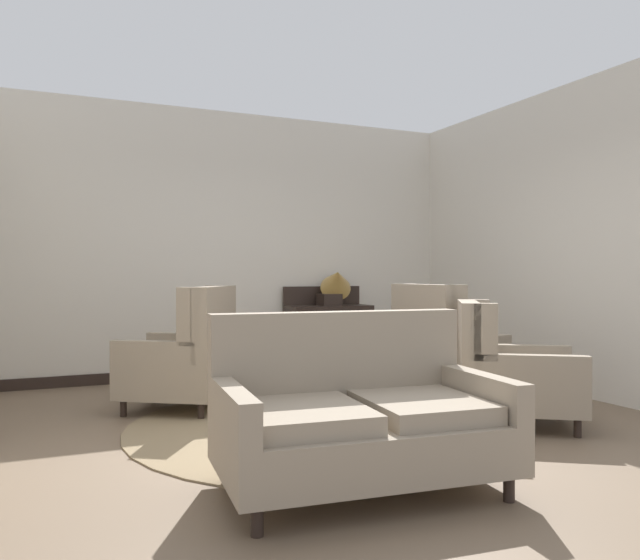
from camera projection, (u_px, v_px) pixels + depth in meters
name	position (u px, v px, depth m)	size (l,w,h in m)	color
ground	(344.00, 435.00, 4.63)	(8.32, 8.32, 0.00)	brown
wall_back	(232.00, 244.00, 7.33)	(5.68, 0.08, 3.07)	silver
wall_right	(543.00, 241.00, 6.55)	(0.08, 4.16, 3.07)	silver
baseboard_back	(233.00, 371.00, 7.30)	(5.52, 0.03, 0.12)	black
area_rug	(327.00, 425.00, 4.91)	(3.09, 3.09, 0.01)	#847051
coffee_table	(343.00, 370.00, 5.04)	(0.92, 0.92, 0.50)	black
porcelain_vase	(345.00, 339.00, 5.11)	(0.16, 0.16, 0.37)	brown
settee	(358.00, 418.00, 3.47)	(1.62, 1.04, 0.96)	gray
armchair_foreground_right	(443.00, 352.00, 5.87)	(0.89, 0.86, 1.09)	gray
armchair_back_corner	(507.00, 373.00, 4.93)	(1.18, 1.14, 0.97)	gray
armchair_beside_settee	(186.00, 359.00, 5.46)	(1.13, 1.12, 1.08)	gray
side_table	(360.00, 350.00, 6.40)	(0.58, 0.58, 0.67)	black
sideboard	(328.00, 334.00, 7.52)	(1.01, 0.43, 1.03)	black
gramophone	(336.00, 283.00, 7.45)	(0.51, 0.58, 0.55)	black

